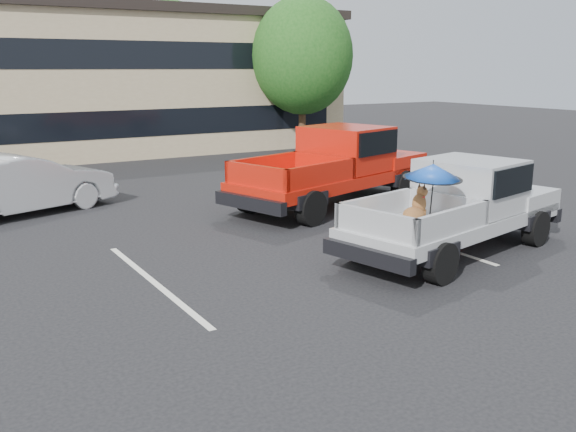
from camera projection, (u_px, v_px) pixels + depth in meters
name	position (u px, v px, depth m)	size (l,w,h in m)	color
ground	(357.00, 285.00, 11.22)	(90.00, 90.00, 0.00)	black
stripe_left	(154.00, 282.00, 11.38)	(0.12, 5.00, 0.01)	silver
stripe_right	(410.00, 237.00, 14.40)	(0.12, 5.00, 0.01)	silver
motel_building	(113.00, 79.00, 29.00)	(20.40, 8.40, 6.30)	tan
tree_right	(303.00, 56.00, 28.14)	(4.46, 4.46, 6.78)	#332114
tree_back	(171.00, 53.00, 33.25)	(4.68, 4.68, 7.11)	#332114
silver_pickup	(464.00, 200.00, 13.17)	(5.98, 3.14, 2.06)	black
red_pickup	(342.00, 162.00, 17.70)	(6.84, 3.97, 2.13)	black
silver_sedan	(22.00, 184.00, 16.56)	(1.64, 4.71, 1.55)	#BABEC2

